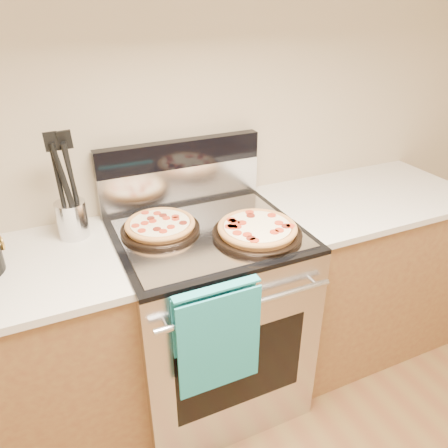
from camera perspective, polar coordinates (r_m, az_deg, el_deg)
name	(u,v)px	position (r m, az deg, el deg)	size (l,w,h in m)	color
wall_back	(175,109)	(1.97, -6.46, 14.70)	(4.00, 4.00, 0.00)	tan
range_body	(209,319)	(2.09, -1.97, -12.27)	(0.76, 0.68, 0.90)	#B7B7BC
oven_window	(241,368)	(1.86, 2.23, -18.32)	(0.56, 0.01, 0.40)	black
cooktop	(207,233)	(1.82, -2.20, -1.15)	(0.76, 0.68, 0.02)	black
backsplash_lower	(181,184)	(2.04, -5.60, 5.16)	(0.76, 0.06, 0.18)	silver
backsplash_upper	(180,154)	(1.99, -5.79, 9.15)	(0.76, 0.06, 0.12)	black
oven_handle	(248,305)	(1.60, 3.10, -10.56)	(0.03, 0.03, 0.70)	silver
dish_towel	(217,336)	(1.63, -0.87, -14.43)	(0.32, 0.05, 0.42)	teal
foil_sheet	(210,233)	(1.79, -1.84, -1.21)	(0.70, 0.55, 0.01)	gray
cabinet_left	(3,376)	(2.05, -26.86, -17.32)	(1.00, 0.62, 0.88)	brown
cabinet_right	(355,273)	(2.51, 16.75, -6.15)	(1.00, 0.62, 0.88)	brown
countertop_right	(368,197)	(2.29, 18.28, 3.33)	(1.02, 0.64, 0.03)	beige
pepperoni_pizza_back	(160,226)	(1.81, -8.33, -0.27)	(0.32, 0.32, 0.04)	#A96733
pepperoni_pizza_front	(257,230)	(1.76, 4.37, -0.80)	(0.36, 0.36, 0.05)	#A96733
utensil_crock	(72,219)	(1.87, -19.20, 0.60)	(0.12, 0.12, 0.15)	silver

